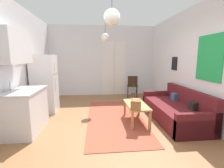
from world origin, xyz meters
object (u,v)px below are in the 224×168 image
accent_chair (132,85)px  pendant_lamp_near (112,17)px  handbag (136,104)px  coffee_table (136,106)px  couch (176,110)px  refrigerator (45,84)px  bamboo_vase (133,97)px  pendant_lamp_far (105,37)px

accent_chair → pendant_lamp_near: 3.95m
handbag → coffee_table: bearing=74.5°
couch → pendant_lamp_near: pendant_lamp_near is taller
coffee_table → accent_chair: 2.51m
refrigerator → pendant_lamp_near: (1.77, -1.89, 1.43)m
accent_chair → handbag: bearing=90.0°
bamboo_vase → handbag: 0.61m
bamboo_vase → pendant_lamp_near: (-0.67, -1.13, 1.68)m
coffee_table → pendant_lamp_near: 2.17m
handbag → pendant_lamp_far: 2.53m
couch → accent_chair: 2.54m
refrigerator → pendant_lamp_near: bearing=-46.9°
pendant_lamp_near → handbag: bearing=41.8°
coffee_table → bamboo_vase: bamboo_vase is taller
refrigerator → pendant_lamp_near: size_ratio=2.18×
couch → refrigerator: bearing=164.0°
couch → coffee_table: size_ratio=2.10×
handbag → pendant_lamp_near: bearing=-138.2°
bamboo_vase → refrigerator: 2.57m
refrigerator → pendant_lamp_far: pendant_lamp_far is taller
pendant_lamp_near → coffee_table: bearing=51.8°
refrigerator → pendant_lamp_near: pendant_lamp_near is taller
refrigerator → accent_chair: bearing=26.4°
coffee_table → handbag: bearing=-105.5°
coffee_table → bamboo_vase: bearing=93.8°
couch → refrigerator: size_ratio=1.27×
refrigerator → pendant_lamp_far: bearing=14.6°
couch → bamboo_vase: (-1.07, 0.25, 0.32)m
bamboo_vase → refrigerator: refrigerator is taller
pendant_lamp_near → pendant_lamp_far: same height
accent_chair → pendant_lamp_far: 2.28m
bamboo_vase → pendant_lamp_far: bearing=117.9°
pendant_lamp_near → pendant_lamp_far: 2.36m
coffee_table → handbag: handbag is taller
accent_chair → pendant_lamp_near: size_ratio=1.14×
handbag → pendant_lamp_far: bearing=107.3°
coffee_table → pendant_lamp_near: (-0.69, -0.87, 1.86)m
coffee_table → handbag: size_ratio=2.84×
refrigerator → pendant_lamp_far: 2.31m
couch → coffee_table: bearing=-179.5°
couch → accent_chair: accent_chair is taller
bamboo_vase → accent_chair: 2.26m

